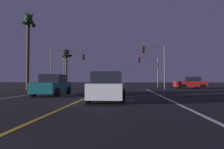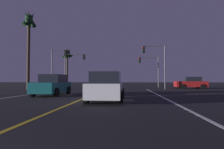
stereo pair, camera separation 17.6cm
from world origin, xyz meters
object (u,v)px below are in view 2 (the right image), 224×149
object	(u,v)px
traffic_light_near_right	(154,57)
car_oncoming	(52,85)
palm_tree_left_mid	(29,27)
traffic_light_far_right	(148,65)
car_lead_same_lane	(106,87)
traffic_light_far_left	(75,63)
palm_tree_left_far	(67,56)
car_crossing_side	(191,83)
traffic_light_near_left	(59,60)

from	to	relation	value
traffic_light_near_right	car_oncoming	bearing A→B (deg)	48.72
traffic_light_near_right	palm_tree_left_mid	world-z (taller)	palm_tree_left_mid
traffic_light_near_right	traffic_light_far_right	size ratio (longest dim) A/B	1.17
car_lead_same_lane	traffic_light_far_left	world-z (taller)	traffic_light_far_left
car_oncoming	traffic_light_far_left	xyz separation A→B (m)	(-3.13, 16.58, 3.44)
car_lead_same_lane	traffic_light_near_right	distance (m)	15.97
traffic_light_far_left	palm_tree_left_mid	world-z (taller)	palm_tree_left_mid
car_lead_same_lane	palm_tree_left_far	xyz separation A→B (m)	(-10.32, 23.22, 5.10)
car_crossing_side	traffic_light_near_right	xyz separation A→B (m)	(-5.39, -1.75, 3.57)
traffic_light_far_right	palm_tree_left_mid	bearing A→B (deg)	29.48
car_lead_same_lane	traffic_light_near_left	distance (m)	17.44
traffic_light_near_right	palm_tree_left_mid	xyz separation A→B (m)	(-16.12, -3.49, 3.64)
car_crossing_side	palm_tree_left_far	bearing A→B (deg)	-18.01
traffic_light_near_right	palm_tree_left_far	bearing A→B (deg)	-29.08
car_oncoming	traffic_light_near_left	distance (m)	12.16
palm_tree_left_far	traffic_light_far_right	bearing A→B (deg)	-11.12
car_oncoming	car_crossing_side	size ratio (longest dim) A/B	1.00
car_crossing_side	traffic_light_near_right	distance (m)	6.70
car_oncoming	car_lead_same_lane	distance (m)	6.12
palm_tree_left_mid	palm_tree_left_far	xyz separation A→B (m)	(0.94, 11.94, -2.11)
car_lead_same_lane	car_crossing_side	size ratio (longest dim) A/B	1.00
car_oncoming	traffic_light_far_left	bearing A→B (deg)	-169.32
traffic_light_near_right	traffic_light_far_right	distance (m)	5.53
car_crossing_side	traffic_light_near_left	world-z (taller)	traffic_light_near_left
car_oncoming	traffic_light_far_right	bearing A→B (deg)	150.15
car_oncoming	palm_tree_left_mid	xyz separation A→B (m)	(-6.40, 7.58, 7.20)
car_lead_same_lane	traffic_light_near_left	xyz separation A→B (m)	(-8.65, 14.78, 3.30)
palm_tree_left_mid	traffic_light_near_right	bearing A→B (deg)	12.23
traffic_light_far_left	car_lead_same_lane	bearing A→B (deg)	-68.50
car_oncoming	traffic_light_far_right	xyz separation A→B (m)	(9.52, 16.58, 2.99)
traffic_light_near_left	car_crossing_side	bearing A→B (deg)	5.29
car_oncoming	traffic_light_near_right	xyz separation A→B (m)	(9.72, 11.08, 3.57)
traffic_light_near_right	traffic_light_far_left	xyz separation A→B (m)	(-12.85, 5.50, -0.13)
traffic_light_near_right	palm_tree_left_mid	distance (m)	16.89
traffic_light_near_left	palm_tree_left_far	size ratio (longest dim) A/B	0.75
palm_tree_left_mid	car_lead_same_lane	bearing A→B (deg)	-45.07
car_oncoming	traffic_light_far_right	distance (m)	19.35
traffic_light_near_right	traffic_light_far_right	bearing A→B (deg)	-87.82
car_crossing_side	palm_tree_left_mid	size ratio (longest dim) A/B	0.43
traffic_light_near_left	palm_tree_left_far	bearing A→B (deg)	101.18
car_crossing_side	traffic_light_near_left	distance (m)	19.27
traffic_light_near_right	traffic_light_far_left	bearing A→B (deg)	-23.17
car_oncoming	traffic_light_far_left	distance (m)	17.22
traffic_light_near_left	traffic_light_near_right	bearing A→B (deg)	0.00
traffic_light_near_left	traffic_light_far_left	distance (m)	5.54
traffic_light_far_left	traffic_light_near_left	bearing A→B (deg)	-96.85
car_lead_same_lane	traffic_light_far_left	size ratio (longest dim) A/B	0.75
traffic_light_near_left	traffic_light_far_left	bearing A→B (deg)	83.15
palm_tree_left_far	car_lead_same_lane	bearing A→B (deg)	-66.04
car_lead_same_lane	traffic_light_far_left	bearing A→B (deg)	21.50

